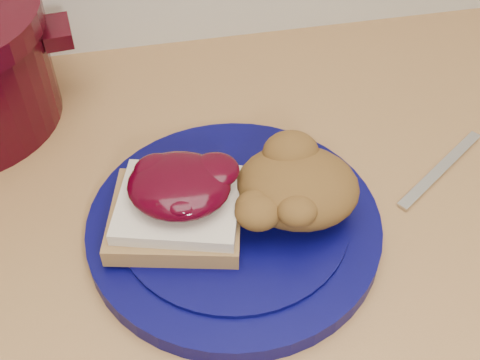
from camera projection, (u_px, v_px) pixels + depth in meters
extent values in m
cylinder|color=#05043D|center=(234.00, 225.00, 0.58)|extent=(0.36, 0.36, 0.02)
cube|color=olive|center=(176.00, 216.00, 0.56)|extent=(0.14, 0.13, 0.02)
cube|color=beige|center=(179.00, 204.00, 0.55)|extent=(0.13, 0.12, 0.01)
ellipsoid|color=black|center=(179.00, 185.00, 0.54)|extent=(0.12, 0.11, 0.03)
ellipsoid|color=brown|center=(298.00, 187.00, 0.56)|extent=(0.14, 0.13, 0.06)
cube|color=silver|center=(441.00, 168.00, 0.65)|extent=(0.13, 0.10, 0.00)
cube|color=black|center=(57.00, 32.00, 0.67)|extent=(0.04, 0.06, 0.02)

